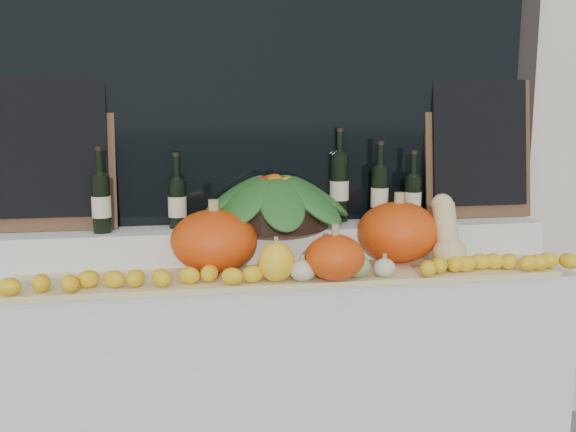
{
  "coord_description": "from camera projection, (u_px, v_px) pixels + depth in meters",
  "views": [
    {
      "loc": [
        -0.41,
        -0.97,
        1.55
      ],
      "look_at": [
        0.0,
        1.45,
        1.12
      ],
      "focal_mm": 40.0,
      "sensor_mm": 36.0,
      "label": 1
    }
  ],
  "objects": [
    {
      "name": "pumpkin_left",
      "position": [
        214.0,
        241.0,
        2.5
      ],
      "size": [
        0.4,
        0.4,
        0.24
      ],
      "primitive_type": "ellipsoid",
      "rotation": [
        0.0,
        0.0,
        0.21
      ],
      "color": "#E0450B",
      "rests_on": "straw_bedding"
    },
    {
      "name": "wine_bottle_far_left",
      "position": [
        101.0,
        203.0,
        2.56
      ],
      "size": [
        0.08,
        0.08,
        0.35
      ],
      "color": "black",
      "rests_on": "rear_tier"
    },
    {
      "name": "chalkboard_left",
      "position": [
        51.0,
        151.0,
        2.58
      ],
      "size": [
        0.5,
        0.11,
        0.62
      ],
      "rotation": [
        -0.14,
        0.0,
        0.0
      ],
      "color": "#4C331E",
      "rests_on": "rear_tier"
    },
    {
      "name": "wine_bottle_tall",
      "position": [
        339.0,
        187.0,
        2.81
      ],
      "size": [
        0.08,
        0.08,
        0.41
      ],
      "color": "black",
      "rests_on": "rear_tier"
    },
    {
      "name": "wine_bottle_near_right",
      "position": [
        380.0,
        194.0,
        2.78
      ],
      "size": [
        0.08,
        0.08,
        0.35
      ],
      "color": "black",
      "rests_on": "rear_tier"
    },
    {
      "name": "wine_bottle_far_right",
      "position": [
        412.0,
        198.0,
        2.8
      ],
      "size": [
        0.08,
        0.08,
        0.31
      ],
      "color": "black",
      "rests_on": "rear_tier"
    },
    {
      "name": "pumpkin_center",
      "position": [
        335.0,
        257.0,
        2.37
      ],
      "size": [
        0.25,
        0.25,
        0.17
      ],
      "primitive_type": "ellipsoid",
      "rotation": [
        0.0,
        0.0,
        0.11
      ],
      "color": "#E0450B",
      "rests_on": "straw_bedding"
    },
    {
      "name": "lemon_heap",
      "position": [
        295.0,
        272.0,
        2.37
      ],
      "size": [
        2.2,
        0.16,
        0.06
      ],
      "primitive_type": null,
      "color": "yellow",
      "rests_on": "straw_bedding"
    },
    {
      "name": "display_sill",
      "position": [
        285.0,
        372.0,
        2.69
      ],
      "size": [
        2.3,
        0.55,
        0.88
      ],
      "primitive_type": "cube",
      "color": "silver",
      "rests_on": "ground"
    },
    {
      "name": "chalkboard_right",
      "position": [
        479.0,
        146.0,
        2.88
      ],
      "size": [
        0.5,
        0.11,
        0.62
      ],
      "rotation": [
        -0.14,
        0.0,
        0.0
      ],
      "color": "#4C331E",
      "rests_on": "rear_tier"
    },
    {
      "name": "produce_bowl",
      "position": [
        275.0,
        201.0,
        2.69
      ],
      "size": [
        0.68,
        0.68,
        0.23
      ],
      "color": "black",
      "rests_on": "rear_tier"
    },
    {
      "name": "rear_tier",
      "position": [
        279.0,
        244.0,
        2.74
      ],
      "size": [
        2.3,
        0.25,
        0.16
      ],
      "primitive_type": "cube",
      "color": "silver",
      "rests_on": "display_sill"
    },
    {
      "name": "butternut_squash",
      "position": [
        447.0,
        235.0,
        2.57
      ],
      "size": [
        0.14,
        0.2,
        0.29
      ],
      "color": "#D3B97C",
      "rests_on": "straw_bedding"
    },
    {
      "name": "straw_bedding",
      "position": [
        290.0,
        276.0,
        2.49
      ],
      "size": [
        2.1,
        0.32,
        0.02
      ],
      "primitive_type": "cube",
      "color": "tan",
      "rests_on": "display_sill"
    },
    {
      "name": "wine_bottle_near_left",
      "position": [
        177.0,
        203.0,
        2.66
      ],
      "size": [
        0.08,
        0.08,
        0.31
      ],
      "color": "black",
      "rests_on": "rear_tier"
    },
    {
      "name": "decorative_gourds",
      "position": [
        302.0,
        265.0,
        2.37
      ],
      "size": [
        0.52,
        0.14,
        0.17
      ],
      "color": "#2A5C1B",
      "rests_on": "straw_bedding"
    },
    {
      "name": "pumpkin_right",
      "position": [
        398.0,
        232.0,
        2.65
      ],
      "size": [
        0.41,
        0.41,
        0.25
      ],
      "primitive_type": "ellipsoid",
      "rotation": [
        0.0,
        0.0,
        -0.23
      ],
      "color": "#E0450B",
      "rests_on": "straw_bedding"
    }
  ]
}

